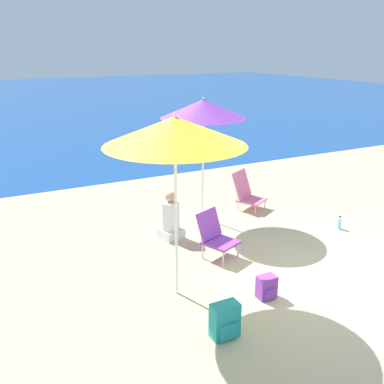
{
  "coord_description": "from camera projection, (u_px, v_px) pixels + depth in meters",
  "views": [
    {
      "loc": [
        -4.15,
        -3.9,
        3.17
      ],
      "look_at": [
        -1.26,
        1.82,
        1.0
      ],
      "focal_mm": 40.0,
      "sensor_mm": 36.0,
      "label": 1
    }
  ],
  "objects": [
    {
      "name": "person_seated_near",
      "position": [
        171.0,
        219.0,
        7.42
      ],
      "size": [
        0.41,
        0.47,
        0.85
      ],
      "rotation": [
        0.0,
        0.0,
        0.17
      ],
      "color": "silver",
      "rests_on": "ground"
    },
    {
      "name": "sea_water",
      "position": [
        43.0,
        98.0,
        28.05
      ],
      "size": [
        60.0,
        40.0,
        0.01
      ],
      "color": "#19478C",
      "rests_on": "ground"
    },
    {
      "name": "beach_chair_purple",
      "position": [
        215.0,
        234.0,
        6.74
      ],
      "size": [
        0.64,
        0.7,
        0.74
      ],
      "rotation": [
        0.0,
        0.0,
        0.39
      ],
      "color": "silver",
      "rests_on": "ground"
    },
    {
      "name": "backpack_purple",
      "position": [
        267.0,
        287.0,
        5.67
      ],
      "size": [
        0.25,
        0.2,
        0.31
      ],
      "color": "purple",
      "rests_on": "ground"
    },
    {
      "name": "beach_umbrella_purple",
      "position": [
        203.0,
        109.0,
        7.67
      ],
      "size": [
        1.56,
        1.56,
        2.33
      ],
      "color": "white",
      "rests_on": "ground"
    },
    {
      "name": "beach_chair_pink",
      "position": [
        246.0,
        192.0,
        8.8
      ],
      "size": [
        0.72,
        0.76,
        0.77
      ],
      "rotation": [
        0.0,
        0.0,
        0.49
      ],
      "color": "silver",
      "rests_on": "ground"
    },
    {
      "name": "beach_umbrella_yellow",
      "position": [
        175.0,
        131.0,
        5.11
      ],
      "size": [
        1.76,
        1.76,
        2.44
      ],
      "color": "white",
      "rests_on": "ground"
    },
    {
      "name": "ground_plane",
      "position": [
        329.0,
        282.0,
        6.09
      ],
      "size": [
        60.0,
        60.0,
        0.0
      ],
      "primitive_type": "plane",
      "color": "#C6B284"
    },
    {
      "name": "backpack_teal",
      "position": [
        225.0,
        321.0,
        4.88
      ],
      "size": [
        0.33,
        0.21,
        0.43
      ],
      "color": "teal",
      "rests_on": "ground"
    },
    {
      "name": "water_bottle",
      "position": [
        339.0,
        224.0,
        7.85
      ],
      "size": [
        0.07,
        0.07,
        0.25
      ],
      "color": "#8CCCEA",
      "rests_on": "ground"
    }
  ]
}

